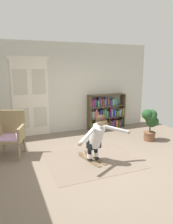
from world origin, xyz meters
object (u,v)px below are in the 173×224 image
object	(u,v)px
wicker_chair	(11,133)
bookshelf	(106,113)
potted_plant	(151,121)
person_skier	(97,135)
skis_pair	(92,159)

from	to	relation	value
wicker_chair	bookshelf	bearing A→B (deg)	21.17
wicker_chair	potted_plant	xyz separation A→B (m)	(3.84, -0.38, 0.01)
potted_plant	person_skier	world-z (taller)	person_skier
wicker_chair	person_skier	xyz separation A→B (m)	(1.76, -1.16, 0.07)
potted_plant	skis_pair	distance (m)	2.27
bookshelf	skis_pair	bearing A→B (deg)	-124.13
bookshelf	potted_plant	xyz separation A→B (m)	(0.62, -1.63, 0.05)
bookshelf	skis_pair	distance (m)	2.72
bookshelf	skis_pair	world-z (taller)	bookshelf
potted_plant	wicker_chair	bearing A→B (deg)	174.30
potted_plant	skis_pair	world-z (taller)	potted_plant
skis_pair	person_skier	bearing A→B (deg)	-77.50
skis_pair	person_skier	distance (m)	0.66
bookshelf	potted_plant	distance (m)	1.74
person_skier	skis_pair	bearing A→B (deg)	102.50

